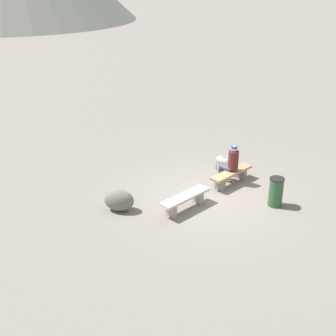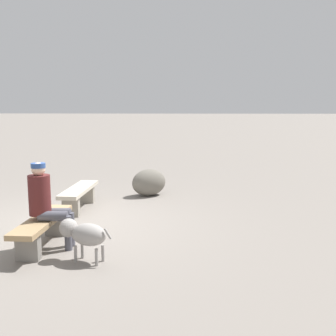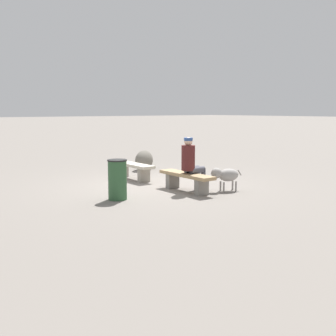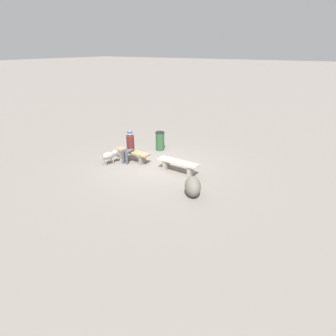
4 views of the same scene
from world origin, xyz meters
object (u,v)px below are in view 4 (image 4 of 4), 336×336
(boulder, at_px, (193,186))
(bench_right, at_px, (132,154))
(trash_bin, at_px, (160,141))
(dog, at_px, (110,155))
(seated_person, at_px, (129,145))
(bench_left, at_px, (178,164))

(boulder, bearing_deg, bench_right, -19.54)
(trash_bin, height_order, boulder, trash_bin)
(bench_right, bearing_deg, dog, 56.27)
(seated_person, relative_size, trash_bin, 1.48)
(bench_left, xyz_separation_m, bench_right, (2.23, 0.05, -0.01))
(seated_person, height_order, dog, seated_person)
(seated_person, height_order, boulder, seated_person)
(bench_right, distance_m, seated_person, 0.43)
(bench_right, xyz_separation_m, seated_person, (0.06, 0.09, 0.42))
(trash_bin, bearing_deg, bench_left, 139.35)
(seated_person, xyz_separation_m, trash_bin, (-0.29, -1.85, -0.29))
(bench_right, height_order, seated_person, seated_person)
(seated_person, relative_size, boulder, 1.52)
(boulder, bearing_deg, bench_left, -44.62)
(bench_left, height_order, seated_person, seated_person)
(seated_person, height_order, trash_bin, seated_person)
(bench_right, bearing_deg, trash_bin, -96.29)
(seated_person, relative_size, dog, 1.67)
(dog, bearing_deg, bench_left, -55.52)
(seated_person, xyz_separation_m, dog, (0.48, 0.68, -0.34))
(trash_bin, bearing_deg, seated_person, 80.97)
(bench_left, distance_m, bench_right, 2.23)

